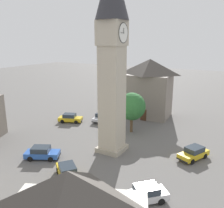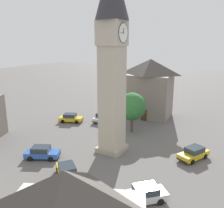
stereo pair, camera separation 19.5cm
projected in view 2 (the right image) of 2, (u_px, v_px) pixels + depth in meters
The scene contains 11 objects.
ground_plane at pixel (112, 150), 31.97m from camera, with size 200.00×200.00×0.00m, color #605E5B.
clock_tower at pixel (112, 42), 28.48m from camera, with size 3.95×3.95×23.53m.
car_blue_kerb at pixel (144, 194), 21.58m from camera, with size 4.12×4.10×1.53m.
car_silver_kerb at pixel (67, 171), 25.36m from camera, with size 3.87×4.29×1.53m.
car_red_corner at pixel (194, 153), 29.44m from camera, with size 4.45×3.28×1.53m.
car_white_side at pixel (102, 117), 43.41m from camera, with size 4.26×2.09×1.53m.
car_black_far at pixel (71, 118), 42.89m from camera, with size 3.16×4.46×1.53m.
car_green_alley at pixel (42, 152), 29.62m from camera, with size 3.41×4.44×1.53m.
pedestrian at pixel (122, 120), 40.82m from camera, with size 0.51×0.36×1.69m.
tree at pixel (132, 107), 37.42m from camera, with size 4.31×4.31×6.30m.
building_corner_back at pixel (150, 88), 45.11m from camera, with size 7.13×8.63×10.77m.
Camera 2 is at (25.38, 14.83, 13.97)m, focal length 38.99 mm.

